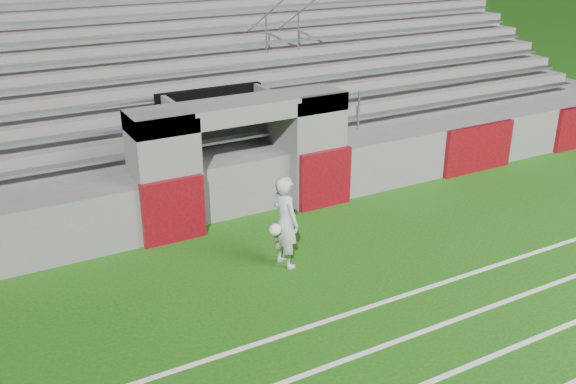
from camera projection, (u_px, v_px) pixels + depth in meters
ground at (327, 284)px, 11.58m from camera, size 90.00×90.00×0.00m
stadium_structure at (172, 104)px, 17.43m from camera, size 26.00×8.48×5.42m
goalkeeper_with_ball at (285, 222)px, 11.89m from camera, size 0.67×0.72×1.80m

